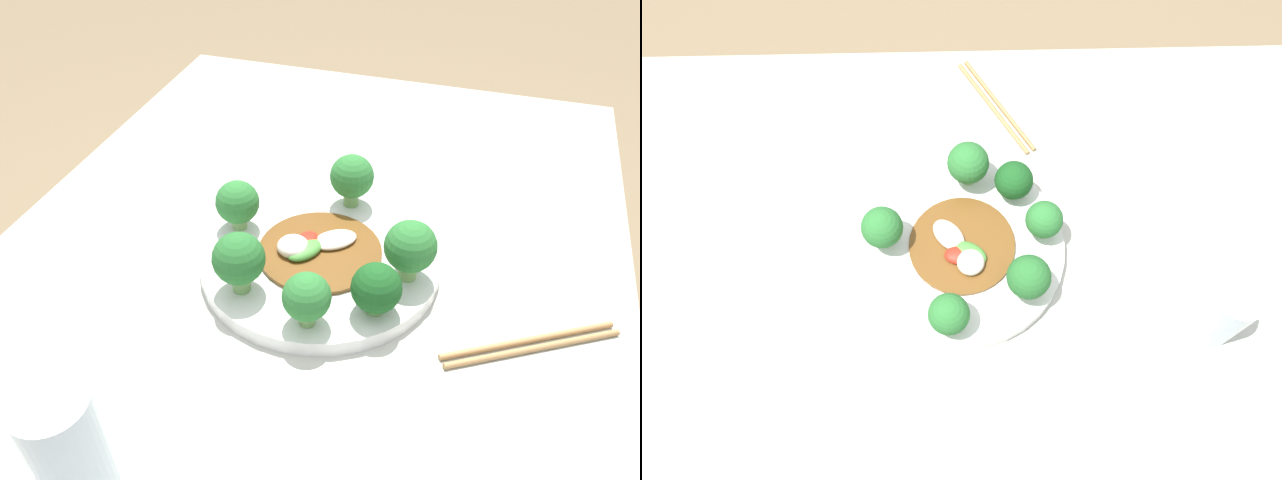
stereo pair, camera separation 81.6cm
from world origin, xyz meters
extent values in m
cube|color=#B7BCAD|center=(0.00, 0.00, 0.35)|extent=(1.09, 0.78, 0.70)
cylinder|color=white|center=(-0.01, 0.02, 0.71)|extent=(0.29, 0.29, 0.02)
cylinder|color=#70A356|center=(0.07, -0.04, 0.73)|extent=(0.02, 0.02, 0.02)
sphere|color=#286B2D|center=(0.07, -0.04, 0.77)|extent=(0.06, 0.06, 0.06)
cylinder|color=#70A356|center=(0.06, 0.11, 0.73)|extent=(0.02, 0.02, 0.01)
sphere|color=#19511E|center=(0.06, 0.11, 0.75)|extent=(0.05, 0.05, 0.05)
cylinder|color=#70A356|center=(0.10, 0.04, 0.73)|extent=(0.02, 0.02, 0.02)
sphere|color=#2D7533|center=(0.10, 0.04, 0.76)|extent=(0.05, 0.05, 0.05)
cylinder|color=#70A356|center=(-0.12, 0.03, 0.73)|extent=(0.02, 0.02, 0.02)
sphere|color=#2D7533|center=(-0.12, 0.03, 0.76)|extent=(0.06, 0.06, 0.06)
cylinder|color=#89B76B|center=(-0.03, -0.09, 0.73)|extent=(0.02, 0.02, 0.02)
sphere|color=#2D7533|center=(-0.03, -0.09, 0.76)|extent=(0.05, 0.05, 0.05)
cylinder|color=#7AAD5B|center=(0.00, 0.13, 0.73)|extent=(0.02, 0.02, 0.02)
sphere|color=#2D7533|center=(0.00, 0.13, 0.77)|extent=(0.06, 0.06, 0.06)
cylinder|color=brown|center=(-0.01, 0.02, 0.72)|extent=(0.15, 0.15, 0.01)
ellipsoid|color=#4C933D|center=(0.00, 0.01, 0.73)|extent=(0.06, 0.05, 0.01)
ellipsoid|color=silver|center=(0.00, -0.01, 0.73)|extent=(0.05, 0.05, 0.02)
ellipsoid|color=beige|center=(-0.03, 0.04, 0.73)|extent=(0.06, 0.06, 0.01)
ellipsoid|color=red|center=(-0.01, 0.01, 0.73)|extent=(0.04, 0.03, 0.01)
ellipsoid|color=silver|center=(0.00, 0.00, 0.73)|extent=(0.04, 0.04, 0.01)
cylinder|color=silver|center=(0.32, -0.09, 0.76)|extent=(0.06, 0.06, 0.11)
cylinder|color=#AD7F4C|center=(0.04, 0.27, 0.70)|extent=(0.11, 0.18, 0.01)
cylinder|color=#AD7F4C|center=(0.05, 0.28, 0.70)|extent=(0.11, 0.18, 0.01)
camera|label=1|loc=(0.53, 0.19, 1.21)|focal=35.00mm
camera|label=2|loc=(-0.02, -0.33, 1.51)|focal=35.00mm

